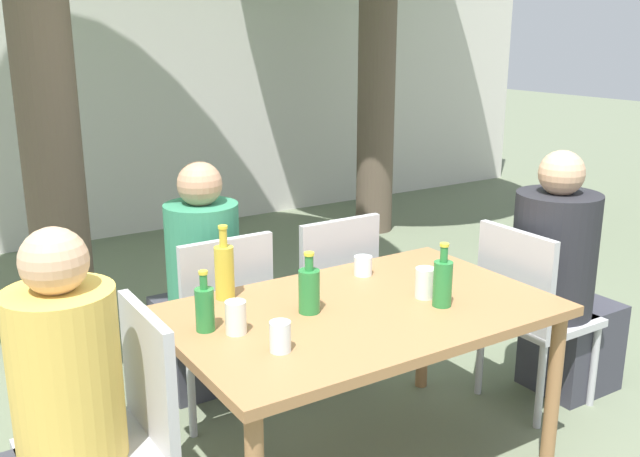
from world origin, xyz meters
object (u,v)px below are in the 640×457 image
(patio_chair_2, at_px, (218,315))
(patio_chair_3, at_px, (327,290))
(patio_chair_1, at_px, (529,307))
(green_bottle_3, at_px, (205,308))
(drinking_glass_3, at_px, (236,317))
(person_seated_0, at_px, (44,439))
(green_bottle_0, at_px, (443,282))
(drinking_glass_0, at_px, (280,337))
(patio_chair_0, at_px, (119,427))
(dining_table_front, at_px, (361,324))
(drinking_glass_2, at_px, (425,283))
(person_seated_1, at_px, (562,286))
(oil_cruet_2, at_px, (224,270))
(green_bottle_1, at_px, (309,289))
(drinking_glass_1, at_px, (363,266))
(person_seated_2, at_px, (198,294))

(patio_chair_2, bearing_deg, patio_chair_3, -180.00)
(patio_chair_1, xyz_separation_m, green_bottle_3, (-1.59, 0.12, 0.30))
(drinking_glass_3, bearing_deg, green_bottle_3, 135.16)
(person_seated_0, relative_size, green_bottle_0, 4.73)
(patio_chair_2, xyz_separation_m, drinking_glass_0, (-0.16, -0.88, 0.27))
(patio_chair_0, height_order, drinking_glass_0, patio_chair_0)
(dining_table_front, xyz_separation_m, drinking_glass_0, (-0.46, -0.18, 0.13))
(drinking_glass_0, bearing_deg, drinking_glass_2, 9.24)
(patio_chair_1, relative_size, person_seated_1, 0.73)
(drinking_glass_3, bearing_deg, patio_chair_2, 71.26)
(patio_chair_0, xyz_separation_m, patio_chair_2, (0.68, 0.70, 0.00))
(patio_chair_3, xyz_separation_m, green_bottle_0, (-0.02, -0.86, 0.31))
(patio_chair_1, xyz_separation_m, drinking_glass_3, (-1.51, 0.04, 0.27))
(drinking_glass_2, bearing_deg, oil_cruet_2, 148.01)
(patio_chair_1, height_order, drinking_glass_0, patio_chair_1)
(patio_chair_2, xyz_separation_m, drinking_glass_2, (0.58, -0.75, 0.27))
(patio_chair_2, xyz_separation_m, green_bottle_1, (0.10, -0.64, 0.31))
(person_seated_0, relative_size, drinking_glass_1, 14.27)
(green_bottle_1, xyz_separation_m, green_bottle_3, (-0.41, 0.06, -0.01))
(dining_table_front, relative_size, patio_chair_1, 1.66)
(green_bottle_1, relative_size, green_bottle_3, 1.06)
(patio_chair_1, relative_size, drinking_glass_1, 10.57)
(oil_cruet_2, relative_size, drinking_glass_0, 2.86)
(person_seated_2, bearing_deg, drinking_glass_1, 129.99)
(drinking_glass_0, height_order, drinking_glass_3, drinking_glass_3)
(green_bottle_0, relative_size, drinking_glass_1, 3.02)
(green_bottle_1, xyz_separation_m, oil_cruet_2, (-0.21, 0.31, 0.03))
(drinking_glass_0, distance_m, drinking_glass_2, 0.75)
(green_bottle_1, bearing_deg, drinking_glass_3, -175.49)
(green_bottle_1, bearing_deg, drinking_glass_0, -137.66)
(person_seated_2, distance_m, oil_cruet_2, 0.65)
(person_seated_1, height_order, green_bottle_0, person_seated_1)
(person_seated_2, bearing_deg, green_bottle_1, 96.60)
(oil_cruet_2, bearing_deg, person_seated_0, -155.00)
(patio_chair_1, distance_m, green_bottle_0, 0.79)
(person_seated_0, xyz_separation_m, green_bottle_0, (1.49, -0.16, 0.28))
(patio_chair_2, relative_size, person_seated_1, 0.73)
(oil_cruet_2, relative_size, drinking_glass_1, 3.58)
(patio_chair_2, distance_m, green_bottle_1, 0.71)
(green_bottle_1, bearing_deg, person_seated_2, 96.60)
(patio_chair_0, bearing_deg, green_bottle_0, 82.75)
(patio_chair_1, relative_size, person_seated_2, 0.75)
(patio_chair_1, bearing_deg, green_bottle_1, 86.84)
(patio_chair_2, bearing_deg, green_bottle_0, 123.84)
(patio_chair_3, relative_size, drinking_glass_3, 7.44)
(green_bottle_3, bearing_deg, oil_cruet_2, 52.01)
(patio_chair_2, bearing_deg, person_seated_0, 37.44)
(dining_table_front, distance_m, green_bottle_3, 0.64)
(green_bottle_0, xyz_separation_m, drinking_glass_0, (-0.74, -0.01, -0.05))
(green_bottle_0, bearing_deg, dining_table_front, 149.98)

